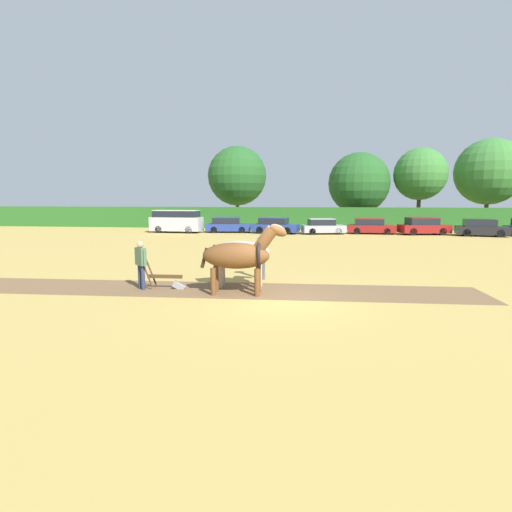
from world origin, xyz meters
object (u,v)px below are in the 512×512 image
draft_horse_lead_right (244,252)px  parked_car_left (228,225)px  parked_car_center_right (370,226)px  parked_car_far_right (481,228)px  tree_center_left (420,174)px  farmer_at_plow (141,261)px  draft_horse_lead_left (239,255)px  parked_car_center_left (275,226)px  parked_car_center (323,227)px  parked_car_right (423,226)px  tree_left (359,183)px  plow (168,280)px  farmer_beside_team (262,254)px  parked_van (177,221)px  tree_center (489,172)px  tree_far_left (237,176)px

draft_horse_lead_right → parked_car_left: bearing=100.8°
parked_car_center_right → parked_car_far_right: parked_car_far_right is taller
tree_center_left → parked_car_left: tree_center_left is taller
tree_center_left → farmer_at_plow: size_ratio=5.12×
draft_horse_lead_left → parked_car_far_right: 29.37m
parked_car_center_left → parked_car_far_right: size_ratio=1.03×
parked_car_center → tree_center_left: bearing=32.4°
draft_horse_lead_right → parked_car_right: draft_horse_lead_right is taller
tree_center_left → tree_left: bearing=176.8°
parked_car_left → tree_left: bearing=32.4°
plow → farmer_at_plow: (-0.92, -0.20, 0.71)m
draft_horse_lead_right → parked_car_center_left: size_ratio=0.64×
parked_car_center_left → tree_left: bearing=62.0°
parked_car_center_left → parked_car_right: parked_car_right is taller
farmer_beside_team → parked_car_right: farmer_beside_team is taller
draft_horse_lead_right → parked_van: (-10.31, 22.81, -0.21)m
tree_center → draft_horse_lead_left: bearing=-121.9°
farmer_at_plow → parked_car_center: 24.97m
farmer_at_plow → parked_car_far_right: farmer_at_plow is taller
parked_van → parked_car_far_right: 27.50m
parked_van → parked_car_center_left: size_ratio=1.09×
tree_center_left → draft_horse_lead_left: 38.19m
plow → parked_car_center_right: bearing=64.3°
tree_center_left → farmer_at_plow: 39.54m
draft_horse_lead_right → parked_van: draft_horse_lead_right is taller
tree_far_left → parked_car_center_left: size_ratio=2.14×
draft_horse_lead_left → farmer_at_plow: bearing=173.7°
tree_center_left → draft_horse_lead_left: (-14.69, -34.95, -4.65)m
tree_center_left → parked_car_left: 23.20m
parked_car_left → draft_horse_lead_left: bearing=-83.1°
draft_horse_lead_right → parked_van: size_ratio=0.59×
tree_far_left → parked_car_center: 17.01m
plow → parked_car_far_right: parked_car_far_right is taller
draft_horse_lead_left → farmer_at_plow: draft_horse_lead_left is taller
tree_far_left → parked_car_center: (10.25, -12.48, -5.34)m
draft_horse_lead_right → parked_car_far_right: size_ratio=0.66×
parked_car_center → parked_car_center_right: parked_car_center_right is taller
parked_car_left → parked_car_right: size_ratio=0.98×
tree_left → tree_center: bearing=2.0°
parked_car_center_right → parked_car_right: parked_car_right is taller
tree_left → parked_car_center: size_ratio=2.07×
parked_car_right → draft_horse_lead_right: bearing=-127.8°
plow → farmer_at_plow: 1.18m
parked_car_center_right → parked_car_right: bearing=0.4°
tree_left → parked_car_center_right: (-0.03, -10.35, -4.34)m
parked_car_right → farmer_at_plow: bearing=-133.1°
draft_horse_lead_right → tree_center_left: bearing=64.3°
tree_center_left → parked_car_center_right: bearing=-124.0°
tree_center → draft_horse_lead_right: tree_center is taller
plow → parked_car_center_right: parked_car_center_right is taller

